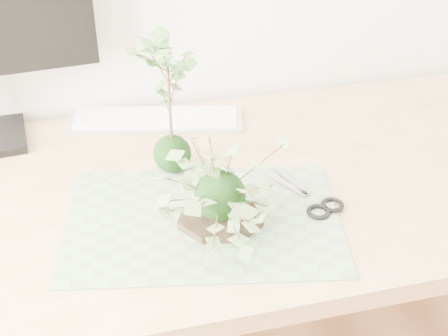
# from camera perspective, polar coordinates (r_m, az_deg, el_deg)

# --- Properties ---
(desk) EXTENTS (1.60, 0.70, 0.74)m
(desk) POSITION_cam_1_polar(r_m,az_deg,el_deg) (1.29, -3.01, -5.06)
(desk) COLOR tan
(desk) RESTS_ON ground_plane
(cutting_mat) EXTENTS (0.56, 0.43, 0.00)m
(cutting_mat) POSITION_cam_1_polar(r_m,az_deg,el_deg) (1.15, -1.94, -4.81)
(cutting_mat) COLOR slate
(cutting_mat) RESTS_ON desk
(stone_dish) EXTENTS (0.19, 0.19, 0.01)m
(stone_dish) POSITION_cam_1_polar(r_m,az_deg,el_deg) (1.14, -0.36, -4.70)
(stone_dish) COLOR black
(stone_dish) RESTS_ON cutting_mat
(ivy_kokedama) EXTENTS (0.27, 0.27, 0.18)m
(ivy_kokedama) POSITION_cam_1_polar(r_m,az_deg,el_deg) (1.08, -0.38, -0.67)
(ivy_kokedama) COLOR black
(ivy_kokedama) RESTS_ON stone_dish
(maple_kokedama) EXTENTS (0.23, 0.23, 0.33)m
(maple_kokedama) POSITION_cam_1_polar(r_m,az_deg,el_deg) (1.18, -5.19, 9.07)
(maple_kokedama) COLOR black
(maple_kokedama) RESTS_ON desk
(keyboard) EXTENTS (0.42, 0.21, 0.02)m
(keyboard) POSITION_cam_1_polar(r_m,az_deg,el_deg) (1.47, -6.24, 4.48)
(keyboard) COLOR #BAB9C1
(keyboard) RESTS_ON desk
(scissors) EXTENTS (0.09, 0.19, 0.01)m
(scissors) POSITION_cam_1_polar(r_m,az_deg,el_deg) (1.19, 8.08, -3.24)
(scissors) COLOR #959597
(scissors) RESTS_ON cutting_mat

